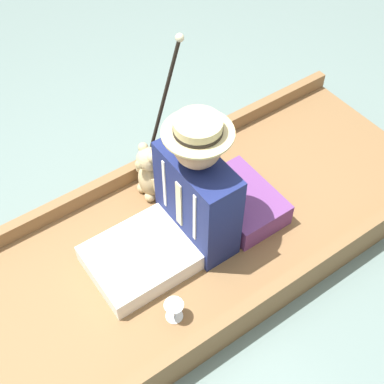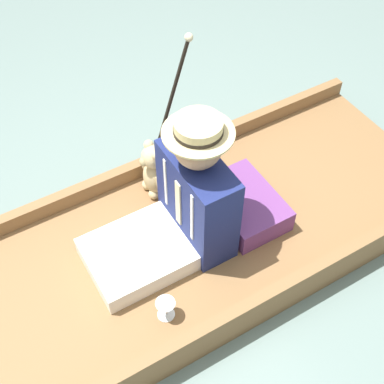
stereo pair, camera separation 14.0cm
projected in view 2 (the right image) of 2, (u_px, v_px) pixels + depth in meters
name	position (u px, v px, depth m)	size (l,w,h in m)	color
ground_plane	(170.00, 259.00, 2.93)	(16.00, 16.00, 0.00)	slate
punt_boat	(170.00, 252.00, 2.88)	(1.14, 3.22, 0.23)	brown
seat_cushion	(244.00, 205.00, 2.92)	(0.47, 0.33, 0.14)	#6B3875
seated_person	(182.00, 205.00, 2.64)	(0.47, 0.77, 0.80)	white
teddy_bear	(154.00, 171.00, 2.95)	(0.25, 0.15, 0.36)	tan
wine_glass	(166.00, 306.00, 2.51)	(0.09, 0.09, 0.11)	silver
walking_cane	(170.00, 102.00, 2.79)	(0.04, 0.32, 0.90)	black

